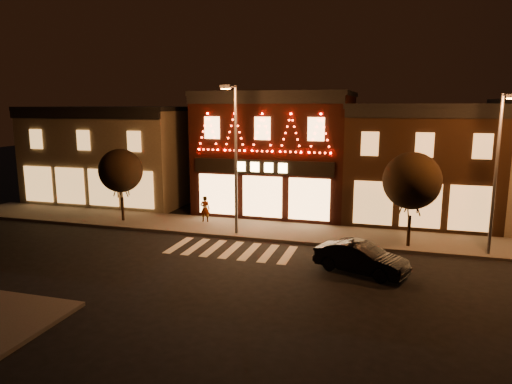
% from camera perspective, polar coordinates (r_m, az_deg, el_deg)
% --- Properties ---
extents(ground, '(120.00, 120.00, 0.00)m').
position_cam_1_polar(ground, '(20.86, -6.74, -10.27)').
color(ground, black).
rests_on(ground, ground).
extents(sidewalk_far, '(44.00, 4.00, 0.15)m').
position_cam_1_polar(sidewalk_far, '(27.52, 3.69, -4.88)').
color(sidewalk_far, '#47423D').
rests_on(sidewalk_far, ground).
extents(building_left, '(12.20, 8.28, 7.30)m').
position_cam_1_polar(building_left, '(38.23, -16.68, 4.53)').
color(building_left, '#6A5F4B').
rests_on(building_left, ground).
extents(building_pulp, '(10.20, 8.34, 8.30)m').
position_cam_1_polar(building_pulp, '(32.96, 2.67, 4.94)').
color(building_pulp, black).
rests_on(building_pulp, ground).
extents(building_right_a, '(9.20, 8.28, 7.50)m').
position_cam_1_polar(building_right_a, '(32.14, 19.39, 3.49)').
color(building_right_a, '#382213').
rests_on(building_right_a, ground).
extents(streetlamp_mid, '(0.53, 1.91, 8.35)m').
position_cam_1_polar(streetlamp_mid, '(25.82, -2.66, 5.35)').
color(streetlamp_mid, '#59595E').
rests_on(streetlamp_mid, sidewalk_far).
extents(streetlamp_right, '(0.49, 1.78, 7.80)m').
position_cam_1_polar(streetlamp_right, '(24.88, 27.55, 3.22)').
color(streetlamp_right, '#59595E').
rests_on(streetlamp_right, sidewalk_far).
extents(tree_left, '(2.74, 2.74, 4.58)m').
position_cam_1_polar(tree_left, '(30.44, -16.27, 2.53)').
color(tree_left, black).
rests_on(tree_left, sidewalk_far).
extents(tree_right, '(2.95, 2.95, 4.93)m').
position_cam_1_polar(tree_right, '(25.06, 18.59, 1.31)').
color(tree_right, black).
rests_on(tree_right, sidewalk_far).
extents(dark_sedan, '(4.39, 2.81, 1.37)m').
position_cam_1_polar(dark_sedan, '(21.47, 12.76, -7.92)').
color(dark_sedan, black).
rests_on(dark_sedan, ground).
extents(pedestrian, '(0.66, 0.50, 1.64)m').
position_cam_1_polar(pedestrian, '(29.54, -6.27, -2.06)').
color(pedestrian, gray).
rests_on(pedestrian, sidewalk_far).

